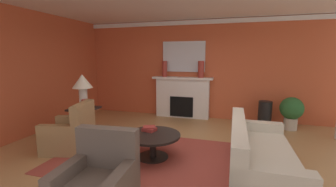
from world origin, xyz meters
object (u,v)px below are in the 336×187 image
vase_on_side_table (86,104)px  vase_mantel_left (165,69)px  potted_plant (291,111)px  mantel_mirror (184,57)px  table_lamp (83,85)px  vase_tall_corner (265,114)px  sofa (258,159)px  side_table (85,121)px  armchair_facing_fireplace (98,187)px  vase_mantel_right (201,69)px  armchair_near_window (71,135)px  fireplace (182,98)px  coffee_table (153,140)px

vase_on_side_table → vase_mantel_left: (1.02, 2.45, 0.66)m
potted_plant → mantel_mirror: bearing=169.8°
vase_mantel_left → table_lamp: bearing=-116.5°
mantel_mirror → vase_tall_corner: mantel_mirror is taller
sofa → vase_tall_corner: bearing=81.6°
side_table → potted_plant: size_ratio=0.84×
sofa → potted_plant: size_ratio=2.52×
armchair_facing_fireplace → vase_mantel_left: (-0.55, 4.42, 1.16)m
side_table → vase_mantel_right: vase_mantel_right is taller
armchair_near_window → mantel_mirror: bearing=63.5°
armchair_facing_fireplace → fireplace: bearing=90.0°
armchair_near_window → potted_plant: armchair_near_window is taller
vase_mantel_left → potted_plant: size_ratio=0.57×
fireplace → vase_mantel_right: vase_mantel_right is taller
vase_mantel_right → potted_plant: bearing=-8.5°
fireplace → potted_plant: (2.90, -0.40, -0.09)m
armchair_facing_fireplace → potted_plant: bearing=54.5°
vase_mantel_left → potted_plant: bearing=-5.8°
vase_on_side_table → potted_plant: 4.95m
table_lamp → potted_plant: 5.08m
mantel_mirror → armchair_facing_fireplace: bearing=-90.0°
mantel_mirror → vase_mantel_left: bearing=-162.8°
coffee_table → table_lamp: size_ratio=1.33×
vase_on_side_table → vase_mantel_left: vase_mantel_left is taller
vase_tall_corner → potted_plant: potted_plant is taller
armchair_near_window → table_lamp: (-0.14, 0.64, 0.92)m
table_lamp → vase_tall_corner: (4.02, 2.08, -0.89)m
armchair_facing_fireplace → side_table: size_ratio=1.36×
armchair_near_window → vase_mantel_left: size_ratio=2.06×
side_table → vase_mantel_left: 2.82m
armchair_facing_fireplace → vase_mantel_left: 4.60m
fireplace → vase_mantel_right: 1.05m
coffee_table → armchair_near_window: bearing=-176.4°
coffee_table → vase_mantel_left: (-0.67, 2.87, 1.13)m
sofa → table_lamp: bearing=168.6°
sofa → armchair_near_window: armchair_near_window is taller
coffee_table → potted_plant: (2.78, 2.52, 0.16)m
armchair_near_window → vase_mantel_left: bearing=71.1°
vase_mantel_right → armchair_near_window: bearing=-125.5°
vase_mantel_left → sofa: bearing=-51.5°
sofa → fireplace: bearing=121.2°
vase_tall_corner → vase_mantel_right: vase_mantel_right is taller
mantel_mirror → vase_on_side_table: size_ratio=5.82×
armchair_facing_fireplace → table_lamp: table_lamp is taller
armchair_facing_fireplace → vase_mantel_right: vase_mantel_right is taller
mantel_mirror → armchair_facing_fireplace: (0.00, -4.59, -1.53)m
mantel_mirror → vase_mantel_right: size_ratio=2.68×
fireplace → vase_on_side_table: size_ratio=8.15×
fireplace → armchair_facing_fireplace: fireplace is taller
table_lamp → armchair_near_window: bearing=-77.4°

